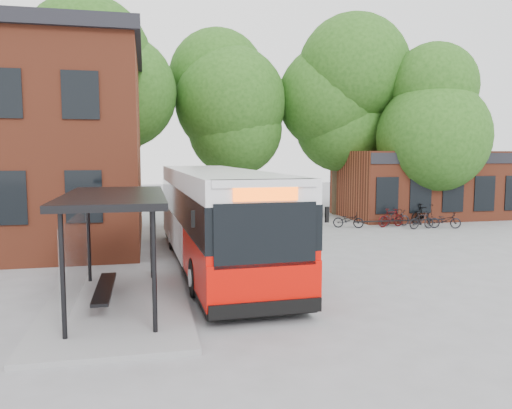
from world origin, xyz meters
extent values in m
plane|color=slate|center=(0.00, 0.00, 0.00)|extent=(100.00, 100.00, 0.00)
imported|color=black|center=(6.52, 10.36, 0.41)|extent=(1.66, 1.12, 0.82)
imported|color=#3D090A|center=(8.83, 10.17, 0.49)|extent=(1.70, 0.79, 0.98)
imported|color=black|center=(9.24, 10.49, 0.43)|extent=(1.66, 0.60, 0.87)
imported|color=black|center=(10.04, 9.18, 0.44)|extent=(1.52, 0.60, 0.89)
imported|color=black|center=(11.35, 9.13, 0.42)|extent=(1.69, 1.06, 0.84)
imported|color=black|center=(11.21, 10.91, 0.56)|extent=(1.93, 0.97, 1.12)
camera|label=1|loc=(-3.71, -13.74, 3.86)|focal=35.00mm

